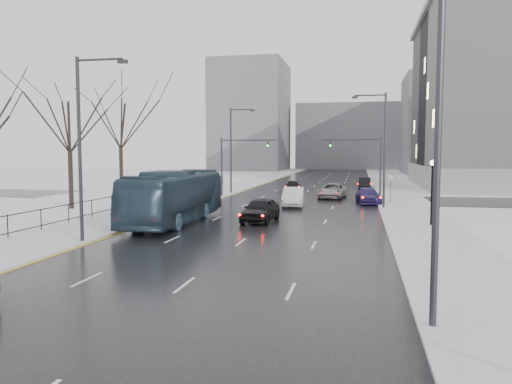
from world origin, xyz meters
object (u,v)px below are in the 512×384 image
Objects in this scene: streetlight_r_mid at (382,144)px; streetlight_l_far at (233,146)px; mast_signal_right at (370,160)px; sedan_right_far at (368,196)px; tree_park_d at (72,210)px; streetlight_r_near at (429,129)px; no_uturn_sign at (391,180)px; bus at (175,197)px; sedan_center_far at (293,186)px; sedan_right_distant at (365,183)px; streetlight_l_near at (83,140)px; sedan_right_cross at (332,191)px; tree_park_e at (122,199)px; sedan_right_near at (293,197)px; mast_signal_left at (231,160)px; sedan_center_near at (260,210)px; lamppost_r_mid at (432,183)px.

streetlight_r_mid is 1.00× the size of streetlight_l_far.
sedan_right_far is (-0.17, -3.74, -3.34)m from mast_signal_right.
streetlight_r_mid reaches higher than tree_park_d.
no_uturn_sign is at bearing 88.26° from streetlight_r_near.
sedan_center_far is at bearing 80.31° from bus.
sedan_right_distant is at bearing 50.03° from tree_park_d.
tree_park_d is 28.88m from no_uturn_sign.
streetlight_l_near is 31.72m from sedan_right_cross.
tree_park_e reaches higher than sedan_right_near.
sedan_right_distant is (14.31, 15.58, -3.34)m from mast_signal_left.
tree_park_e is 1.35× the size of streetlight_r_mid.
sedan_center_far is at bearing -138.95° from sedan_right_distant.
mast_signal_left reaches higher than tree_park_d.
streetlight_r_mid is at bearing -104.48° from no_uturn_sign.
sedan_center_near reaches higher than sedan_right_far.
bus is (12.01, -15.72, 1.86)m from tree_park_e.
bus is at bearing -105.25° from sedan_center_far.
bus is at bearing 76.54° from streetlight_l_near.
sedan_right_near is (-10.50, 10.21, -2.05)m from lamppost_r_mid.
streetlight_r_near is 45.06m from streetlight_l_far.
streetlight_l_near is 2.01× the size of sedan_center_near.
tree_park_d is 0.93× the size of tree_park_e.
tree_park_e is 3.18× the size of sedan_center_far.
streetlight_l_far is (-16.33, 12.00, 0.00)m from streetlight_r_mid.
sedan_right_far is at bearing 57.72° from streetlight_l_near.
mast_signal_right and mast_signal_left have the same top height.
mast_signal_left is 1.47× the size of sedan_right_distant.
lamppost_r_mid is 0.86× the size of sedan_center_near.
mast_signal_left is at bearing 135.52° from lamppost_r_mid.
mast_signal_left is 17.10m from no_uturn_sign.
bus is at bearing 128.14° from streetlight_r_near.
tree_park_e is at bearing -140.63° from sedan_right_distant.
streetlight_r_mid is 14.03m from sedan_center_near.
sedan_right_cross is at bearing 138.15° from no_uturn_sign.
streetlight_l_near reaches higher than sedan_right_near.
sedan_center_near is 0.96× the size of sedan_right_near.
mast_signal_right is at bearing 29.12° from tree_park_d.
bus is (-17.19, -1.72, -1.08)m from lamppost_r_mid.
lamppost_r_mid reaches higher than bus.
streetlight_r_near is 53.81m from sedan_right_distant.
tree_park_d reaches higher than sedan_center_far.
streetlight_r_mid is at bearing 50.76° from streetlight_l_near.
tree_park_e is 1.03× the size of bus.
tree_park_e reaches higher than sedan_right_cross.
no_uturn_sign is 17.07m from sedan_center_near.
tree_park_d is at bearing 172.09° from lamppost_r_mid.
streetlight_r_mid is at bearing 90.00° from streetlight_r_near.
mast_signal_left is at bearing -168.39° from sedan_right_cross.
streetlight_r_near reaches higher than lamppost_r_mid.
sedan_right_far is (-1.01, 34.26, -4.86)m from streetlight_r_near.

